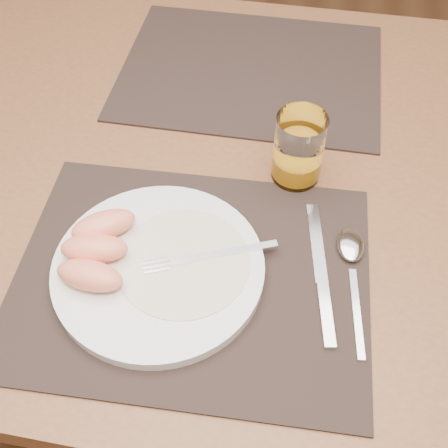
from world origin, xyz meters
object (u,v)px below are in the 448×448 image
table (227,194)px  juice_glass (298,151)px  placemat_far (251,71)px  knife (322,283)px  plate (159,268)px  fork (199,257)px  spoon (351,254)px  placemat_near (192,276)px

table → juice_glass: size_ratio=13.05×
placemat_far → knife: size_ratio=2.05×
plate → knife: bearing=5.3°
plate → fork: bearing=21.6°
placemat_far → fork: bearing=-90.5°
table → knife: 0.27m
placemat_far → spoon: 0.42m
plate → knife: plate is taller
placemat_near → knife: size_ratio=2.05×
placemat_near → placemat_far: 0.44m
placemat_near → fork: size_ratio=2.68×
knife → spoon: spoon is taller
plate → juice_glass: bearing=52.8°
placemat_near → juice_glass: bearing=60.8°
table → placemat_near: 0.24m
knife → juice_glass: bearing=106.1°
placemat_near → spoon: bearing=18.3°
placemat_near → spoon: 0.21m
placemat_near → plate: size_ratio=1.67×
placemat_far → plate: (-0.05, -0.44, 0.01)m
table → placemat_far: size_ratio=3.11×
plate → spoon: 0.25m
knife → juice_glass: size_ratio=2.04×
placemat_near → spoon: (0.20, 0.07, 0.01)m
fork → spoon: fork is taller
table → placemat_near: bearing=-91.8°
placemat_near → knife: (0.16, 0.02, 0.00)m
placemat_far → juice_glass: juice_glass is taller
juice_glass → spoon: bearing=-57.1°
placemat_far → juice_glass: (0.10, -0.24, 0.05)m
fork → spoon: 0.20m
table → plate: size_ratio=5.19×
placemat_far → plate: plate is taller
fork → juice_glass: size_ratio=1.56×
fork → knife: (0.16, 0.00, -0.02)m
table → spoon: spoon is taller
placemat_far → juice_glass: bearing=-66.9°
placemat_far → spoon: bearing=-63.2°
spoon → juice_glass: 0.17m
table → placemat_far: placemat_far is taller
knife → table: bearing=127.8°
placemat_near → knife: knife is taller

